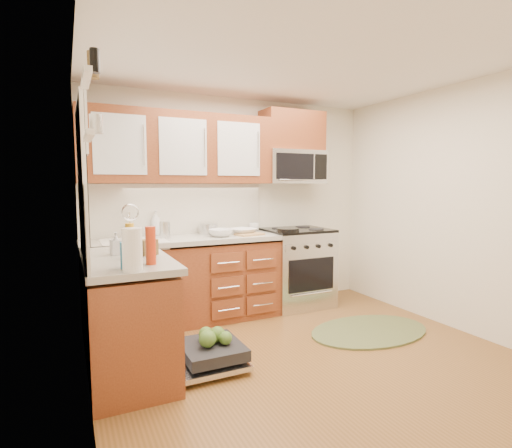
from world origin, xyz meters
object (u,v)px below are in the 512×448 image
stock_pot (208,229)px  range (297,267)px  skillet (288,230)px  cup (254,227)px  rug (369,331)px  paper_towel_roll (132,250)px  cutting_board (249,234)px  microwave (293,167)px  bowl_b (221,233)px  bowl_a (243,231)px  upper_cabinets (179,148)px  dishwasher (207,355)px  sink (134,253)px

stock_pot → range: bearing=-8.4°
skillet → cup: 0.51m
rug → skillet: (-0.48, 0.84, 0.96)m
skillet → paper_towel_roll: (-1.87, -1.20, 0.09)m
cutting_board → microwave: bearing=19.0°
microwave → bowl_b: bearing=-168.5°
cutting_board → bowl_a: size_ratio=1.07×
upper_cabinets → rug: (1.60, -1.23, -1.86)m
paper_towel_roll → bowl_b: paper_towel_roll is taller
rug → stock_pot: (-1.28, 1.25, 0.98)m
microwave → bowl_a: microwave is taller
microwave → skillet: size_ratio=3.01×
skillet → cup: (-0.20, 0.47, 0.00)m
paper_towel_roll → bowl_a: (1.42, 1.44, -0.11)m
upper_cabinets → dishwasher: size_ratio=2.93×
range → dishwasher: size_ratio=1.36×
microwave → sink: bearing=-176.1°
upper_cabinets → bowl_b: size_ratio=7.86×
range → stock_pot: (-1.08, 0.16, 0.51)m
sink → dishwasher: sink is taller
cup → microwave: bearing=-11.8°
microwave → bowl_b: microwave is taller
skillet → bowl_b: 0.76m
sink → skillet: size_ratio=2.46×
upper_cabinets → dishwasher: 2.19m
upper_cabinets → sink: size_ratio=3.31×
dishwasher → rug: bearing=1.4°
cutting_board → bowl_b: bearing=174.9°
sink → cutting_board: (1.24, -0.11, 0.14)m
range → stock_pot: bearing=171.6°
rug → bowl_a: bowl_a is taller
range → microwave: size_ratio=1.25×
sink → stock_pot: 0.89m
range → rug: (0.20, -1.09, -0.46)m
skillet → cutting_board: 0.44m
cutting_board → dishwasher: bearing=-129.9°
stock_pot → skillet: bearing=-27.2°
bowl_a → bowl_b: size_ratio=1.07×
sink → cutting_board: 1.25m
sink → bowl_a: bearing=-0.0°
microwave → cutting_board: 1.06m
stock_pot → bowl_a: size_ratio=0.74×
stock_pot → bowl_a: 0.39m
cup → sink: bearing=-171.0°
upper_cabinets → sink: 1.21m
paper_towel_roll → cup: 2.36m
microwave → skillet: (-0.28, -0.37, -0.73)m
sink → bowl_a: size_ratio=2.22×
microwave → upper_cabinets: bearing=179.0°
skillet → paper_towel_roll: paper_towel_roll is taller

